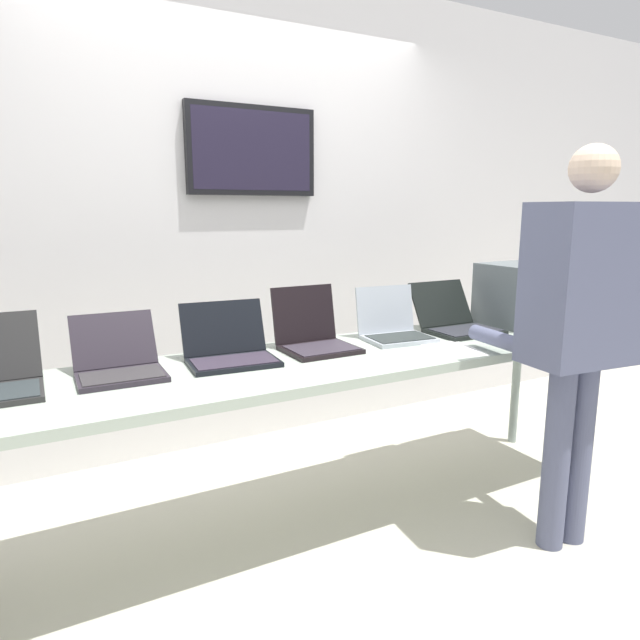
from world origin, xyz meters
TOP-DOWN VIEW (x-y plane):
  - ground at (0.00, 0.00)m, footprint 8.00×8.00m
  - back_wall at (0.00, 1.13)m, footprint 8.00×0.11m
  - workbench at (0.00, 0.00)m, footprint 3.10×0.70m
  - equipment_box at (1.29, 0.10)m, footprint 0.42×0.37m
  - laptop_station_1 at (-0.87, 0.13)m, footprint 0.33×0.36m
  - laptop_station_2 at (-0.43, 0.12)m, footprint 0.39×0.35m
  - laptop_station_3 at (-0.01, 0.14)m, footprint 0.32×0.33m
  - laptop_station_4 at (0.43, 0.14)m, footprint 0.34×0.31m
  - laptop_station_5 at (0.83, 0.13)m, footprint 0.36×0.39m
  - person at (0.80, -0.62)m, footprint 0.48×0.62m
  - paper_sheet at (0.55, -0.17)m, footprint 0.27×0.33m

SIDE VIEW (x-z plane):
  - ground at x=0.00m, z-range -0.04..0.00m
  - workbench at x=0.00m, z-range 0.35..1.14m
  - paper_sheet at x=0.55m, z-range 0.80..0.80m
  - laptop_station_1 at x=-0.87m, z-range 0.74..0.96m
  - laptop_station_2 at x=-0.43m, z-range 0.73..0.97m
  - laptop_station_5 at x=0.83m, z-range 0.73..0.98m
  - laptop_station_4 at x=0.43m, z-range 0.73..0.98m
  - laptop_station_3 at x=-0.01m, z-range 0.72..1.00m
  - equipment_box at x=1.29m, z-range 0.80..1.14m
  - person at x=0.80m, z-range 0.18..1.86m
  - back_wall at x=0.00m, z-range 0.01..2.81m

